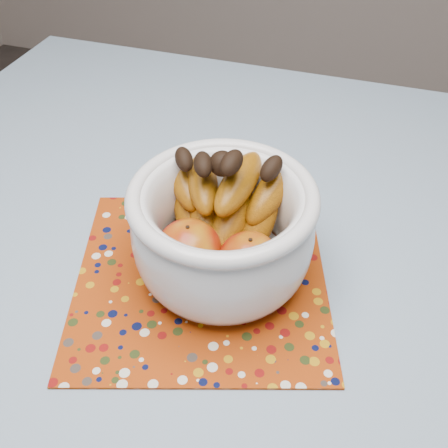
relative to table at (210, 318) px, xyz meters
name	(u,v)px	position (x,y,z in m)	size (l,w,h in m)	color
table	(210,318)	(0.00, 0.00, 0.00)	(1.20, 1.20, 0.75)	brown
tablecloth	(208,282)	(0.00, 0.00, 0.08)	(1.32, 1.32, 0.01)	slate
placemat	(201,277)	(-0.01, 0.00, 0.09)	(0.34, 0.34, 0.00)	#8D2F07
fruit_bowl	(220,220)	(0.01, 0.03, 0.18)	(0.27, 0.25, 0.19)	silver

